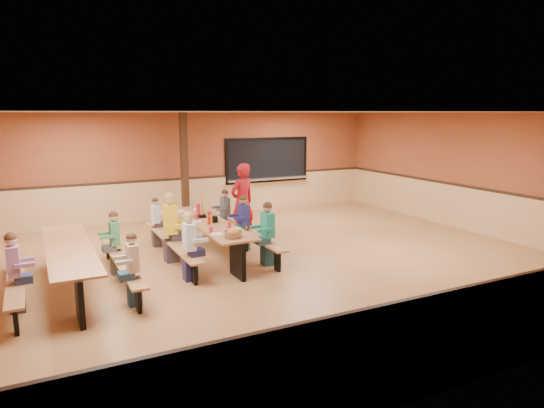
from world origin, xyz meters
name	(u,v)px	position (x,y,z in m)	size (l,w,h in m)	color
ground	(260,264)	(0.00, 0.00, 0.00)	(12.00, 12.00, 0.00)	#946038
room_envelope	(260,230)	(0.00, 0.00, 0.69)	(12.04, 10.04, 3.02)	brown
kitchen_pass_through	(267,162)	(2.60, 4.96, 1.49)	(2.78, 0.28, 1.38)	black
structural_post	(185,168)	(-0.20, 4.40, 1.50)	(0.18, 0.18, 3.00)	black
cafeteria_table_main	(209,231)	(-0.72, 1.00, 0.53)	(1.91, 3.70, 0.74)	#A86B42
cafeteria_table_second	(70,259)	(-3.50, 0.21, 0.53)	(1.91, 3.70, 0.74)	#A86B42
seated_child_white_left	(189,247)	(-1.54, -0.30, 0.62)	(0.39, 0.32, 1.25)	silver
seated_adult_yellow	(171,228)	(-1.54, 0.97, 0.70)	(0.46, 0.37, 1.39)	yellow
seated_child_grey_left	(156,222)	(-1.54, 2.24, 0.55)	(0.32, 0.26, 1.10)	silver
seated_child_teal_right	(268,234)	(0.11, -0.12, 0.63)	(0.39, 0.32, 1.25)	#1E8C74
seated_child_navy_right	(243,223)	(0.11, 1.08, 0.60)	(0.36, 0.30, 1.20)	navy
seated_child_char_right	(225,215)	(0.11, 2.17, 0.59)	(0.35, 0.29, 1.18)	#474F51
seated_child_purple_sec	(14,273)	(-4.33, -0.48, 0.61)	(0.37, 0.31, 1.22)	#9B6597
seated_child_green_sec	(115,243)	(-2.68, 0.68, 0.59)	(0.35, 0.29, 1.18)	#3E8150
seated_child_tan_sec	(133,270)	(-2.68, -1.03, 0.58)	(0.35, 0.28, 1.16)	#BDA796
standing_woman	(242,202)	(0.43, 1.89, 0.92)	(0.67, 0.44, 1.83)	#A9131B
punch_pitcher	(200,209)	(-0.62, 1.89, 0.85)	(0.16, 0.16, 0.22)	red
chip_bowl	(233,234)	(-0.76, -0.46, 0.81)	(0.32, 0.32, 0.15)	orange
napkin_dispenser	(215,219)	(-0.63, 0.88, 0.80)	(0.10, 0.14, 0.13)	black
condiment_mustard	(211,220)	(-0.76, 0.77, 0.82)	(0.06, 0.06, 0.17)	yellow
condiment_ketchup	(209,220)	(-0.80, 0.75, 0.82)	(0.06, 0.06, 0.17)	#B2140F
table_paddle	(202,211)	(-0.72, 1.47, 0.88)	(0.16, 0.16, 0.56)	black
place_settings	(209,219)	(-0.72, 1.00, 0.80)	(0.65, 3.30, 0.11)	beige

